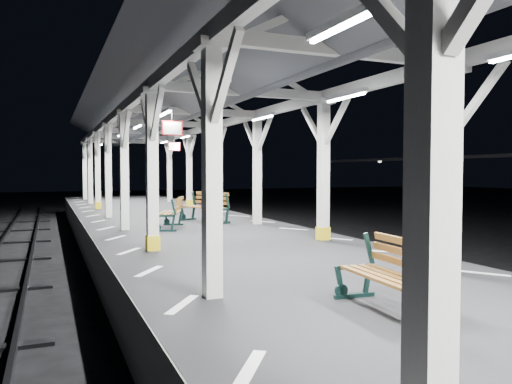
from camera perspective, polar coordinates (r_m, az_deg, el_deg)
ground at (r=9.45m, az=3.15°, el=-13.86°), size 120.00×120.00×0.00m
platform at (r=9.32m, az=3.16°, el=-10.91°), size 6.00×50.00×1.00m
hazard_stripes_left at (r=8.46m, az=-12.13°, el=-8.85°), size 1.00×48.00×0.01m
hazard_stripes_right at (r=10.51m, az=15.37°, el=-6.67°), size 1.00×48.00×0.01m
track_right at (r=12.39m, az=24.79°, el=-9.77°), size 2.20×60.00×0.16m
canopy at (r=9.25m, az=3.28°, el=14.37°), size 5.40×49.00×4.65m
bench_near at (r=6.06m, az=15.60°, el=-9.03°), size 0.70×1.62×0.86m
bench_mid at (r=14.49m, az=-9.47°, el=-2.24°), size 1.15×1.76×0.90m
bench_far at (r=16.19m, az=-5.63°, el=-1.61°), size 1.27×1.88×0.96m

